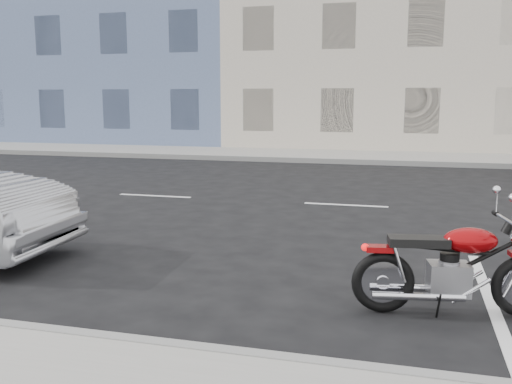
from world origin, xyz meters
TOP-DOWN VIEW (x-y plane):
  - ground at (0.00, 0.00)m, footprint 120.00×120.00m
  - sidewalk_far at (-5.00, 8.70)m, footprint 80.00×3.40m
  - curb_far at (-5.00, 7.00)m, footprint 80.00×0.12m
  - bldg_blue at (-14.00, 16.30)m, footprint 12.00×12.00m
  - bldg_cream at (-2.00, 16.30)m, footprint 12.00×12.00m

SIDE VIEW (x-z plane):
  - ground at x=0.00m, z-range 0.00..0.00m
  - sidewalk_far at x=-5.00m, z-range 0.00..0.15m
  - curb_far at x=-5.00m, z-range 0.00..0.16m
  - bldg_cream at x=-2.00m, z-range 0.00..11.50m
  - bldg_blue at x=-14.00m, z-range 0.00..13.00m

